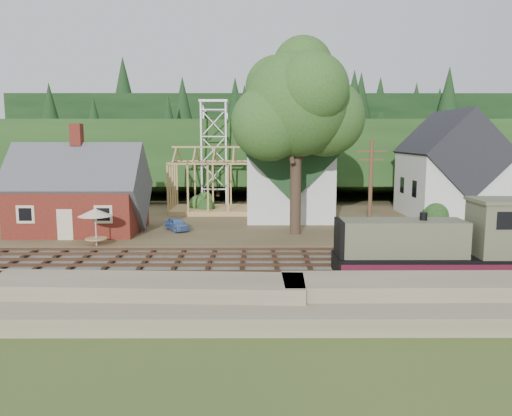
{
  "coord_description": "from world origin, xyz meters",
  "views": [
    {
      "loc": [
        -1.35,
        -30.47,
        8.13
      ],
      "look_at": [
        -1.24,
        6.0,
        3.0
      ],
      "focal_mm": 35.0,
      "sensor_mm": 36.0,
      "label": 1
    }
  ],
  "objects_px": {
    "locomotive": "(447,247)",
    "patio_set": "(95,214)",
    "car_red": "(481,215)",
    "car_green": "(69,222)",
    "car_blue": "(177,224)"
  },
  "relations": [
    {
      "from": "locomotive",
      "to": "patio_set",
      "type": "relative_size",
      "value": 4.21
    },
    {
      "from": "car_green",
      "to": "car_red",
      "type": "relative_size",
      "value": 0.83
    },
    {
      "from": "locomotive",
      "to": "patio_set",
      "type": "height_order",
      "value": "locomotive"
    },
    {
      "from": "locomotive",
      "to": "car_blue",
      "type": "bearing_deg",
      "value": 140.3
    },
    {
      "from": "patio_set",
      "to": "locomotive",
      "type": "bearing_deg",
      "value": -20.71
    },
    {
      "from": "car_green",
      "to": "patio_set",
      "type": "xyz_separation_m",
      "value": [
        4.47,
        -6.8,
        1.71
      ]
    },
    {
      "from": "car_red",
      "to": "car_green",
      "type": "bearing_deg",
      "value": 98.23
    },
    {
      "from": "car_blue",
      "to": "car_green",
      "type": "height_order",
      "value": "car_green"
    },
    {
      "from": "locomotive",
      "to": "car_red",
      "type": "bearing_deg",
      "value": 60.97
    },
    {
      "from": "car_green",
      "to": "car_red",
      "type": "height_order",
      "value": "car_red"
    },
    {
      "from": "locomotive",
      "to": "car_green",
      "type": "xyz_separation_m",
      "value": [
        -26.95,
        15.3,
        -1.15
      ]
    },
    {
      "from": "car_blue",
      "to": "car_green",
      "type": "xyz_separation_m",
      "value": [
        -9.43,
        0.75,
        0.08
      ]
    },
    {
      "from": "locomotive",
      "to": "car_green",
      "type": "height_order",
      "value": "locomotive"
    },
    {
      "from": "locomotive",
      "to": "patio_set",
      "type": "bearing_deg",
      "value": 159.29
    },
    {
      "from": "car_blue",
      "to": "patio_set",
      "type": "xyz_separation_m",
      "value": [
        -4.96,
        -6.05,
        1.79
      ]
    }
  ]
}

